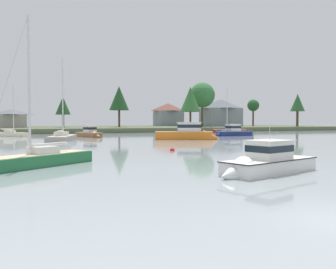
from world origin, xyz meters
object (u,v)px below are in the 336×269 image
cruiser_orange (190,135)px  cruiser_wood (91,135)px  sailboat_cream (11,135)px  mooring_buoy_red (172,150)px  cruiser_navy (231,133)px  cruiser_white (262,166)px  sailboat_maroon (230,132)px  sailboat_green (39,163)px  sailboat_grey (62,140)px

cruiser_orange → cruiser_wood: bearing=135.4°
sailboat_cream → mooring_buoy_red: bearing=-67.0°
sailboat_cream → mooring_buoy_red: 43.77m
mooring_buoy_red → cruiser_navy: bearing=50.3°
sailboat_cream → cruiser_wood: (13.69, -8.00, 0.25)m
cruiser_white → sailboat_maroon: 68.81m
sailboat_green → mooring_buoy_red: (12.54, 7.82, -0.15)m
cruiser_navy → sailboat_maroon: sailboat_maroon is taller
sailboat_green → mooring_buoy_red: 14.78m
cruiser_orange → cruiser_navy: size_ratio=1.28×
mooring_buoy_red → cruiser_wood: bearing=96.0°
cruiser_orange → mooring_buoy_red: (-10.32, -18.76, -0.58)m
cruiser_navy → sailboat_grey: bearing=-167.0°
sailboat_cream → cruiser_navy: 42.24m
cruiser_wood → sailboat_green: bearing=-102.8°
sailboat_grey → sailboat_maroon: sailboat_grey is taller
cruiser_white → sailboat_maroon: (33.35, 60.19, -0.19)m
sailboat_grey → sailboat_maroon: 48.06m
sailboat_grey → mooring_buoy_red: bearing=-66.1°
cruiser_navy → mooring_buoy_red: (-23.37, -28.16, -0.43)m
cruiser_wood → sailboat_cream: bearing=149.7°
cruiser_navy → cruiser_wood: 27.08m
sailboat_maroon → cruiser_white: bearing=-119.0°
cruiser_orange → sailboat_maroon: size_ratio=0.91×
cruiser_white → cruiser_wood: 48.21m
sailboat_grey → sailboat_maroon: size_ratio=1.11×
cruiser_navy → mooring_buoy_red: 36.59m
cruiser_white → cruiser_orange: bearing=72.4°
sailboat_cream → cruiser_white: bearing=-73.7°
cruiser_orange → sailboat_maroon: 33.98m
sailboat_cream → sailboat_maroon: size_ratio=0.90×
sailboat_green → cruiser_wood: 41.15m
cruiser_orange → mooring_buoy_red: cruiser_orange is taller
cruiser_navy → sailboat_grey: size_ratio=0.64×
sailboat_maroon → mooring_buoy_red: sailboat_maroon is taller
mooring_buoy_red → cruiser_orange: bearing=61.2°
cruiser_wood → sailboat_maroon: (36.07, 12.05, -0.23)m
sailboat_grey → mooring_buoy_red: sailboat_grey is taller
sailboat_cream → cruiser_navy: bearing=-16.7°
cruiser_navy → sailboat_green: bearing=-134.9°
cruiser_orange → sailboat_cream: bearing=141.8°
sailboat_cream → sailboat_grey: (7.94, -19.63, 0.04)m
cruiser_wood → mooring_buoy_red: bearing=-84.0°
cruiser_navy → mooring_buoy_red: size_ratio=15.20×
cruiser_navy → cruiser_wood: bearing=171.2°
mooring_buoy_red → sailboat_maroon: bearing=53.6°
cruiser_white → sailboat_maroon: bearing=61.0°
cruiser_wood → mooring_buoy_red: (3.40, -32.30, -0.39)m
sailboat_grey → cruiser_wood: bearing=63.7°
cruiser_wood → sailboat_maroon: 38.03m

